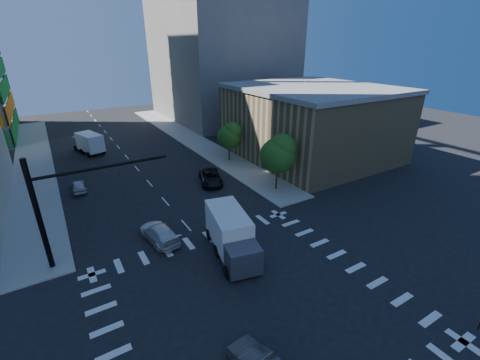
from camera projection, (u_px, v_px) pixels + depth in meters
ground at (254, 304)px, 21.86m from camera, size 160.00×160.00×0.00m
road_markings at (254, 304)px, 21.86m from camera, size 20.00×20.00×0.01m
sidewalk_ne at (191, 139)px, 59.21m from camera, size 5.00×60.00×0.15m
sidewalk_nw at (33, 163)px, 47.27m from camera, size 5.00×60.00×0.15m
commercial_building at (311, 122)px, 48.99m from camera, size 20.50×22.50×10.60m
bg_building_ne at (220, 54)px, 72.44m from camera, size 24.00×30.00×28.00m
signal_mast_nw at (59, 201)px, 23.95m from camera, size 10.20×0.40×9.00m
tree_south at (279, 153)px, 36.97m from camera, size 4.16×4.16×6.82m
tree_north at (230, 135)px, 46.81m from camera, size 3.54×3.52×5.78m
car_nb_far at (211, 177)px, 40.52m from camera, size 4.09×5.98×1.52m
car_sb_near at (159, 233)px, 28.68m from camera, size 2.82×5.42×1.50m
car_sb_mid at (79, 186)px, 38.29m from camera, size 1.70×3.87×1.30m
box_truck_near at (232, 239)px, 26.34m from camera, size 4.20×7.19×3.54m
box_truck_far at (88, 144)px, 51.70m from camera, size 4.24×6.64×3.23m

